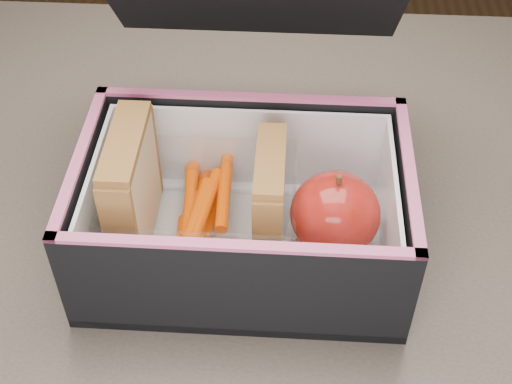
# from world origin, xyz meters

# --- Properties ---
(kitchen_table) EXTENTS (1.20, 0.80, 0.75)m
(kitchen_table) POSITION_xyz_m (0.00, 0.00, 0.66)
(kitchen_table) COLOR brown
(kitchen_table) RESTS_ON ground
(lunch_bag) EXTENTS (0.27, 0.30, 0.24)m
(lunch_bag) POSITION_xyz_m (-0.06, -0.01, 0.81)
(lunch_bag) COLOR black
(lunch_bag) RESTS_ON kitchen_table
(plastic_tub) EXTENTS (0.16, 0.12, 0.07)m
(plastic_tub) POSITION_xyz_m (-0.09, -0.01, 0.80)
(plastic_tub) COLOR white
(plastic_tub) RESTS_ON lunch_bag
(sandwich_left) EXTENTS (0.03, 0.10, 0.11)m
(sandwich_left) POSITION_xyz_m (-0.15, -0.01, 0.82)
(sandwich_left) COLOR #CFB988
(sandwich_left) RESTS_ON plastic_tub
(sandwich_right) EXTENTS (0.02, 0.09, 0.10)m
(sandwich_right) POSITION_xyz_m (-0.03, -0.01, 0.81)
(sandwich_right) COLOR #CFB988
(sandwich_right) RESTS_ON plastic_tub
(carrot_sticks) EXTENTS (0.05, 0.16, 0.03)m
(carrot_sticks) POSITION_xyz_m (-0.10, -0.01, 0.78)
(carrot_sticks) COLOR #E23F00
(carrot_sticks) RESTS_ON plastic_tub
(paper_napkin) EXTENTS (0.08, 0.09, 0.01)m
(paper_napkin) POSITION_xyz_m (0.02, -0.02, 0.77)
(paper_napkin) COLOR white
(paper_napkin) RESTS_ON lunch_bag
(red_apple) EXTENTS (0.09, 0.09, 0.08)m
(red_apple) POSITION_xyz_m (0.02, -0.02, 0.81)
(red_apple) COLOR maroon
(red_apple) RESTS_ON paper_napkin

